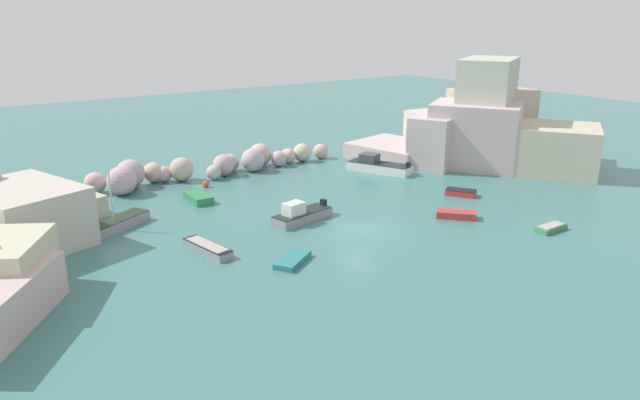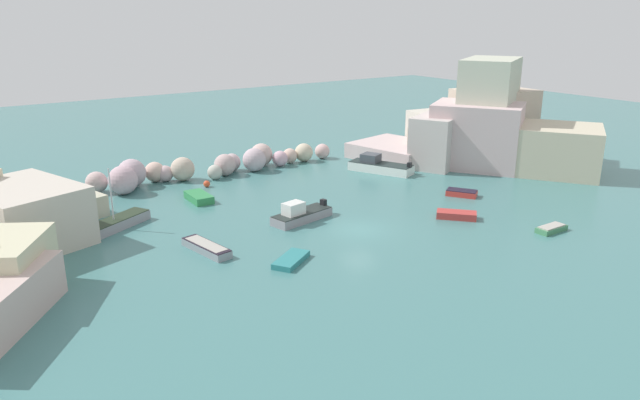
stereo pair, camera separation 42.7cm
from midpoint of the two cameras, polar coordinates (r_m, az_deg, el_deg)
name	(u,v)px [view 1 (the left image)]	position (r m, az deg, el deg)	size (l,w,h in m)	color
cove_water	(359,230)	(43.71, 3.46, -2.84)	(160.00, 160.00, 0.00)	#427978
cliff_headland_right	(475,131)	(66.01, 14.36, 6.34)	(22.11, 23.65, 10.66)	beige
rock_breakwater	(194,168)	(57.88, -12.07, 2.99)	(28.92, 4.53, 2.55)	#BDBE9C
channel_buoy	(206,184)	(55.03, -11.02, 1.49)	(0.60, 0.60, 0.60)	#E04C28
moored_boat_0	(378,166)	(59.59, 5.33, 3.25)	(4.48, 6.58, 1.71)	white
moored_boat_1	(198,198)	(51.12, -11.73, 0.22)	(1.61, 3.14, 0.63)	#30884A
moored_boat_2	(293,260)	(38.06, -2.95, -5.71)	(3.25, 2.74, 0.37)	teal
moored_boat_3	(301,214)	(45.30, -2.13, -1.38)	(5.21, 2.59, 1.61)	gray
moored_boat_4	(551,228)	(46.42, 20.87, -2.49)	(2.49, 1.02, 0.45)	#427F55
moored_boat_5	(207,248)	(40.31, -10.96, -4.48)	(1.83, 4.40, 0.58)	gray
moored_boat_6	(114,225)	(46.09, -19.23, -2.22)	(5.93, 4.18, 4.57)	gray
moored_boat_7	(461,193)	(52.98, 13.02, 0.70)	(2.41, 2.81, 0.53)	red
moored_boat_8	(456,215)	(47.15, 12.58, -1.36)	(2.91, 3.03, 0.54)	#BD3835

